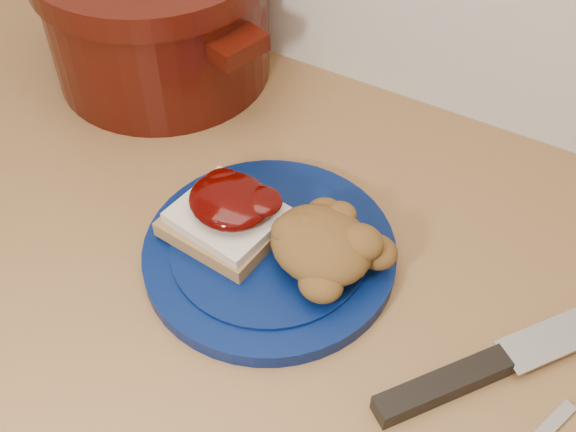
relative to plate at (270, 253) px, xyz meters
The scene contains 6 objects.
plate is the anchor object (origin of this frame).
sandwich 0.06m from the plate, behind, with size 0.12×0.10×0.05m.
stuffing_mound 0.07m from the plate, ahead, with size 0.10×0.09×0.05m, color brown.
chef_knife 0.24m from the plate, ahead, with size 0.23×0.29×0.02m.
dutch_oven 0.36m from the plate, 143.38° to the left, with size 0.36×0.36×0.18m.
pepper_grinder 0.33m from the plate, 136.02° to the left, with size 0.06×0.06×0.12m.
Camera 1 is at (0.21, 1.10, 1.47)m, focal length 45.00 mm.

